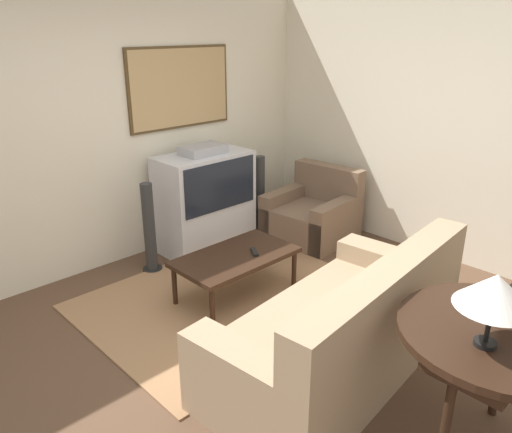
{
  "coord_description": "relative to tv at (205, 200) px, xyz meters",
  "views": [
    {
      "loc": [
        -2.13,
        -2.28,
        2.29
      ],
      "look_at": [
        0.65,
        0.61,
        0.75
      ],
      "focal_mm": 35.0,
      "sensor_mm": 36.0,
      "label": 1
    }
  ],
  "objects": [
    {
      "name": "ground_plane",
      "position": [
        -0.98,
        -1.74,
        -0.54
      ],
      "size": [
        12.0,
        12.0,
        0.0
      ],
      "primitive_type": "plane",
      "color": "brown"
    },
    {
      "name": "wall_back",
      "position": [
        -0.96,
        0.39,
        0.82
      ],
      "size": [
        12.0,
        0.1,
        2.7
      ],
      "color": "beige",
      "rests_on": "ground_plane"
    },
    {
      "name": "wall_right",
      "position": [
        1.65,
        -1.74,
        0.81
      ],
      "size": [
        0.06,
        12.0,
        2.7
      ],
      "color": "beige",
      "rests_on": "ground_plane"
    },
    {
      "name": "area_rug",
      "position": [
        -0.58,
        -1.01,
        -0.53
      ],
      "size": [
        2.39,
        1.87,
        0.01
      ],
      "color": "#99704C",
      "rests_on": "ground_plane"
    },
    {
      "name": "tv",
      "position": [
        0.0,
        0.0,
        0.0
      ],
      "size": [
        1.01,
        0.54,
        1.13
      ],
      "color": "silver",
      "rests_on": "ground_plane"
    },
    {
      "name": "couch",
      "position": [
        -0.65,
        -2.33,
        -0.23
      ],
      "size": [
        2.1,
        1.14,
        0.91
      ],
      "rotation": [
        0.0,
        0.0,
        3.24
      ],
      "color": "#9E8466",
      "rests_on": "ground_plane"
    },
    {
      "name": "armchair",
      "position": [
        1.05,
        -0.64,
        -0.27
      ],
      "size": [
        0.93,
        0.93,
        0.79
      ],
      "rotation": [
        0.0,
        0.0,
        -1.48
      ],
      "color": "brown",
      "rests_on": "ground_plane"
    },
    {
      "name": "coffee_table",
      "position": [
        -0.5,
        -1.05,
        -0.16
      ],
      "size": [
        1.07,
        0.61,
        0.41
      ],
      "color": "black",
      "rests_on": "ground_plane"
    },
    {
      "name": "console_table",
      "position": [
        -0.67,
        -3.31,
        0.2
      ],
      "size": [
        1.03,
        1.03,
        0.81
      ],
      "color": "black",
      "rests_on": "ground_plane"
    },
    {
      "name": "table_lamp",
      "position": [
        -0.85,
        -3.31,
        0.57
      ],
      "size": [
        0.37,
        0.37,
        0.39
      ],
      "color": "black",
      "rests_on": "console_table"
    },
    {
      "name": "remote",
      "position": [
        -0.35,
        -1.13,
        -0.11
      ],
      "size": [
        0.12,
        0.16,
        0.02
      ],
      "color": "black",
      "rests_on": "coffee_table"
    },
    {
      "name": "speaker_tower_left",
      "position": [
        -0.75,
        -0.07,
        -0.11
      ],
      "size": [
        0.2,
        0.2,
        0.9
      ],
      "color": "black",
      "rests_on": "ground_plane"
    },
    {
      "name": "speaker_tower_right",
      "position": [
        0.75,
        -0.07,
        -0.11
      ],
      "size": [
        0.2,
        0.2,
        0.9
      ],
      "color": "black",
      "rests_on": "ground_plane"
    }
  ]
}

